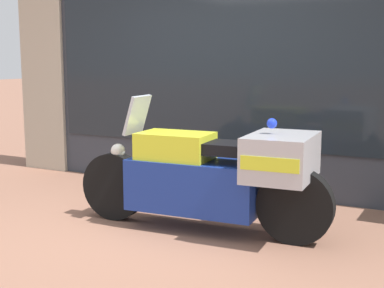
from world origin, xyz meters
The scene contains 4 objects.
ground_plane centered at (0.00, 0.00, 0.00)m, with size 60.00×60.00×0.00m, color #8E604C.
shop_building centered at (-0.36, 2.00, 1.91)m, with size 6.07×0.55×3.81m.
window_display centered at (0.30, 2.03, 0.49)m, with size 4.88×0.30×2.11m.
paramedic_motorcycle centered at (0.73, 0.33, 0.55)m, with size 2.46×0.79×1.23m.
Camera 1 is at (2.75, -3.92, 1.57)m, focal length 50.00 mm.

